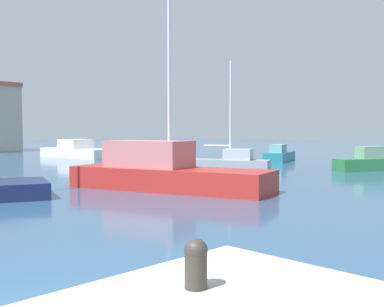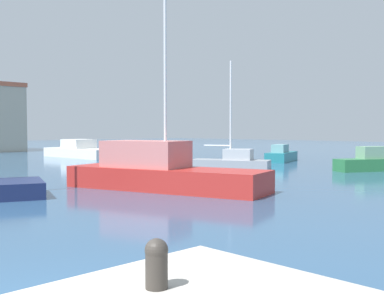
% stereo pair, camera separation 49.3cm
% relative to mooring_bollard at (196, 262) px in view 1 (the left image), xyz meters
% --- Properties ---
extents(water, '(160.00, 160.00, 0.00)m').
position_rel_mooring_bollard_xyz_m(water, '(14.49, 22.09, -1.18)').
color(water, '#2D5175').
rests_on(water, ground).
extents(mooring_bollard, '(0.25, 0.25, 0.53)m').
position_rel_mooring_bollard_xyz_m(mooring_bollard, '(0.00, 0.00, 0.00)').
color(mooring_bollard, '#38332D').
rests_on(mooring_bollard, pier_quay).
extents(motorboat_teal_inner_mooring, '(4.92, 3.12, 1.39)m').
position_rel_mooring_bollard_xyz_m(motorboat_teal_inner_mooring, '(28.46, 18.25, -0.69)').
color(motorboat_teal_inner_mooring, '#1E707A').
rests_on(motorboat_teal_inner_mooring, water).
extents(motorboat_white_distant_north, '(3.28, 8.70, 1.66)m').
position_rel_mooring_bollard_xyz_m(motorboat_white_distant_north, '(20.02, 34.56, -0.61)').
color(motorboat_white_distant_north, white).
rests_on(motorboat_white_distant_north, water).
extents(motorboat_green_outer_mooring, '(4.84, 3.36, 1.52)m').
position_rel_mooring_bollard_xyz_m(motorboat_green_outer_mooring, '(25.26, 9.28, -0.64)').
color(motorboat_green_outer_mooring, '#28703D').
rests_on(motorboat_green_outer_mooring, water).
extents(sailboat_red_behind_lamppost, '(4.94, 9.21, 11.11)m').
position_rel_mooring_bollard_xyz_m(sailboat_red_behind_lamppost, '(9.94, 11.59, -0.39)').
color(sailboat_red_behind_lamppost, '#B22823').
rests_on(sailboat_red_behind_lamppost, water).
extents(sailboat_grey_far_left, '(3.70, 5.16, 6.92)m').
position_rel_mooring_bollard_xyz_m(sailboat_grey_far_left, '(19.73, 15.93, -0.66)').
color(sailboat_grey_far_left, gray).
rests_on(sailboat_grey_far_left, water).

